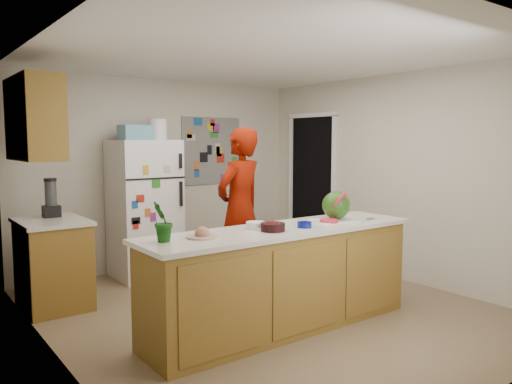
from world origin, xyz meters
TOP-DOWN VIEW (x-y plane):
  - floor at (0.00, 0.00)m, footprint 4.00×4.50m
  - wall_back at (0.00, 2.26)m, footprint 4.00×0.02m
  - wall_left at (-2.01, 0.00)m, footprint 0.02×4.50m
  - wall_right at (2.01, 0.00)m, footprint 0.02×4.50m
  - ceiling at (0.00, 0.00)m, footprint 4.00×4.50m
  - doorway at (1.99, 1.45)m, footprint 0.03×0.85m
  - peninsula_base at (-0.20, -0.50)m, footprint 2.60×0.62m
  - peninsula_top at (-0.20, -0.50)m, footprint 2.68×0.70m
  - side_counter_base at (-1.69, 1.35)m, footprint 0.60×0.80m
  - side_counter_top at (-1.69, 1.35)m, footprint 0.64×0.84m
  - upper_cabinets at (-1.82, 1.30)m, footprint 0.35×1.00m
  - refrigerator at (-0.45, 1.88)m, footprint 0.75×0.70m
  - fridge_top_bin at (-0.55, 1.88)m, footprint 0.35×0.28m
  - photo_collage at (0.75, 2.24)m, footprint 0.95×0.01m
  - person at (0.20, 0.74)m, footprint 0.77×0.61m
  - blender_appliance at (-1.64, 1.53)m, footprint 0.12×0.12m
  - cutting_board at (0.43, -0.50)m, footprint 0.47×0.39m
  - watermelon at (0.49, -0.48)m, footprint 0.27×0.27m
  - watermelon_slice at (0.32, -0.55)m, footprint 0.18×0.18m
  - cherry_bowl at (-0.37, -0.58)m, footprint 0.23×0.23m
  - white_bowl at (-0.42, -0.39)m, footprint 0.23×0.23m
  - cobalt_bowl at (-0.04, -0.61)m, footprint 0.13×0.13m
  - plate at (-1.01, -0.47)m, footprint 0.33×0.33m
  - paper_towel at (-0.37, -0.53)m, footprint 0.22×0.20m
  - keys at (0.80, -0.64)m, footprint 0.10×0.05m
  - potted_plant at (-1.34, -0.45)m, footprint 0.22×0.22m

SIDE VIEW (x-z plane):
  - floor at x=0.00m, z-range -0.02..0.00m
  - side_counter_base at x=-1.69m, z-range 0.00..0.86m
  - peninsula_base at x=-0.20m, z-range 0.00..0.88m
  - refrigerator at x=-0.45m, z-range 0.00..1.70m
  - side_counter_top at x=-1.69m, z-range 0.86..0.90m
  - peninsula_top at x=-0.20m, z-range 0.88..0.92m
  - person at x=0.20m, z-range 0.00..1.84m
  - cutting_board at x=0.43m, z-range 0.92..0.93m
  - keys at x=0.80m, z-range 0.92..0.93m
  - plate at x=-1.01m, z-range 0.92..0.94m
  - paper_towel at x=-0.37m, z-range 0.92..0.94m
  - watermelon_slice at x=0.32m, z-range 0.93..0.95m
  - cobalt_bowl at x=-0.04m, z-range 0.92..0.97m
  - white_bowl at x=-0.42m, z-range 0.92..0.98m
  - cherry_bowl at x=-0.37m, z-range 0.92..0.99m
  - doorway at x=1.99m, z-range 0.00..2.04m
  - watermelon at x=0.49m, z-range 0.93..1.20m
  - potted_plant at x=-1.34m, z-range 0.92..1.24m
  - blender_appliance at x=-1.64m, z-range 0.90..1.28m
  - wall_back at x=0.00m, z-range 0.00..2.50m
  - wall_left at x=-2.01m, z-range 0.00..2.50m
  - wall_right at x=2.01m, z-range 0.00..2.50m
  - photo_collage at x=0.75m, z-range 1.08..2.02m
  - fridge_top_bin at x=-0.55m, z-range 1.70..1.88m
  - upper_cabinets at x=-1.82m, z-range 1.50..2.30m
  - ceiling at x=0.00m, z-range 2.50..2.52m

